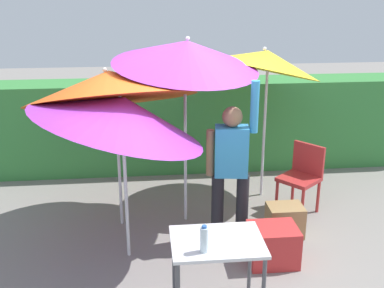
{
  "coord_description": "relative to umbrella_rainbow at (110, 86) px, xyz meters",
  "views": [
    {
      "loc": [
        -0.51,
        -4.74,
        2.86
      ],
      "look_at": [
        0.0,
        0.3,
        1.1
      ],
      "focal_mm": 44.13,
      "sensor_mm": 36.0,
      "label": 1
    }
  ],
  "objects": [
    {
      "name": "bottle_water",
      "position": [
        0.83,
        -1.92,
        -0.89
      ],
      "size": [
        0.07,
        0.07,
        0.24
      ],
      "color": "silver",
      "rests_on": "folding_table"
    },
    {
      "name": "umbrella_navy",
      "position": [
        0.14,
        -0.68,
        -0.13
      ],
      "size": [
        1.84,
        1.81,
        2.06
      ],
      "color": "silver",
      "rests_on": "ground_plane"
    },
    {
      "name": "umbrella_rainbow",
      "position": [
        0.0,
        0.0,
        0.0
      ],
      "size": [
        2.01,
        1.96,
        2.26
      ],
      "color": "silver",
      "rests_on": "ground_plane"
    },
    {
      "name": "umbrella_yellow",
      "position": [
        1.95,
        0.68,
        0.14
      ],
      "size": [
        1.53,
        1.49,
        2.27
      ],
      "color": "silver",
      "rests_on": "ground_plane"
    },
    {
      "name": "chair_plastic",
      "position": [
        2.36,
        0.13,
        -1.23
      ],
      "size": [
        0.62,
        0.62,
        0.89
      ],
      "color": "#B72D2D",
      "rests_on": "ground_plane"
    },
    {
      "name": "ground_plane",
      "position": [
        0.9,
        -0.54,
        -1.74
      ],
      "size": [
        24.0,
        24.0,
        0.0
      ],
      "primitive_type": "plane",
      "color": "gray"
    },
    {
      "name": "hedge_row",
      "position": [
        0.9,
        1.84,
        -1.04
      ],
      "size": [
        8.0,
        0.7,
        1.41
      ],
      "primitive_type": "cube",
      "color": "#38843D",
      "rests_on": "ground_plane"
    },
    {
      "name": "cooler_box",
      "position": [
        1.68,
        -1.01,
        -1.54
      ],
      "size": [
        0.51,
        0.41,
        0.41
      ],
      "primitive_type": "cube",
      "color": "red",
      "rests_on": "ground_plane"
    },
    {
      "name": "person_vendor",
      "position": [
        1.3,
        -0.52,
        -0.81
      ],
      "size": [
        0.56,
        0.27,
        1.88
      ],
      "color": "black",
      "rests_on": "ground_plane"
    },
    {
      "name": "folding_table",
      "position": [
        0.96,
        -1.75,
        -1.09
      ],
      "size": [
        0.8,
        0.6,
        0.74
      ],
      "color": "#4C4C51",
      "rests_on": "ground_plane"
    },
    {
      "name": "umbrella_orange",
      "position": [
        0.86,
        0.05,
        0.34
      ],
      "size": [
        1.71,
        1.71,
        2.39
      ],
      "color": "silver",
      "rests_on": "ground_plane"
    },
    {
      "name": "crate_cardboard",
      "position": [
        1.98,
        -0.46,
        -1.56
      ],
      "size": [
        0.41,
        0.32,
        0.37
      ],
      "primitive_type": "cube",
      "color": "#9E7A4C",
      "rests_on": "ground_plane"
    }
  ]
}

